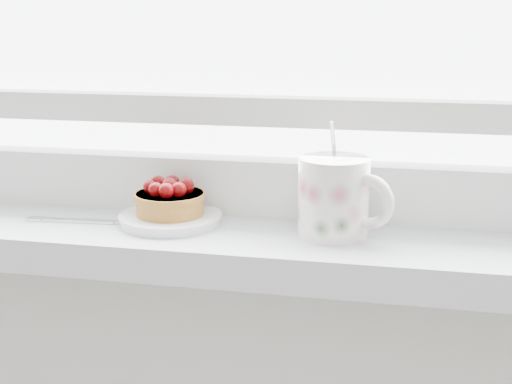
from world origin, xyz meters
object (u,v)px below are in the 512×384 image
(raspberry_tart, at_px, (170,199))
(floral_mug, at_px, (336,196))
(saucer, at_px, (170,219))
(fork, at_px, (102,222))

(raspberry_tart, relative_size, floral_mug, 0.65)
(saucer, distance_m, fork, 0.08)
(floral_mug, bearing_deg, raspberry_tart, 178.04)
(raspberry_tart, xyz_separation_m, floral_mug, (0.20, -0.01, 0.02))
(saucer, distance_m, floral_mug, 0.20)
(saucer, distance_m, raspberry_tart, 0.03)
(fork, bearing_deg, floral_mug, 1.75)
(raspberry_tart, bearing_deg, floral_mug, -1.96)
(saucer, height_order, floral_mug, floral_mug)
(saucer, relative_size, raspberry_tart, 1.46)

